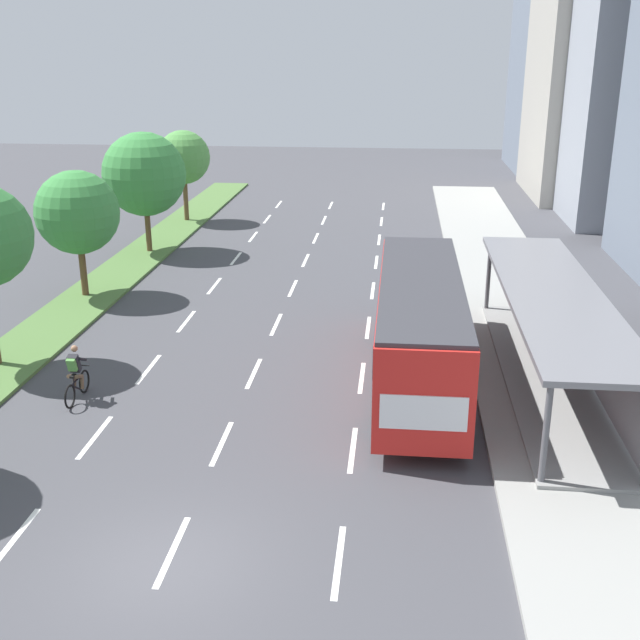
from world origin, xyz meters
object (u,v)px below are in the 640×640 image
Objects in this scene: median_tree_fourth at (144,174)px; bus at (420,320)px; cyclist at (76,376)px; median_tree_fifth at (183,157)px; bus_shelter at (559,326)px; median_tree_third at (77,213)px.

bus is at bearing -48.43° from median_tree_fourth.
median_tree_fifth is at bearing 97.56° from cyclist.
median_tree_fifth is at bearing 128.55° from bus_shelter.
median_tree_third is (-13.77, 7.49, 1.54)m from bus.
median_tree_fifth reaches higher than bus_shelter.
median_tree_fifth is at bearing 90.51° from median_tree_fourth.
median_tree_third is 0.87× the size of median_tree_fourth.
bus is 1.89× the size of median_tree_fourth.
bus is 26.42m from median_tree_fifth.
bus is 15.75m from median_tree_third.
bus_shelter is at bearing -39.69° from median_tree_fourth.
cyclist is at bearing -79.43° from median_tree_fourth.
median_tree_fourth reaches higher than median_tree_third.
bus is at bearing -59.34° from median_tree_fifth.
median_tree_fourth is (-13.37, 15.08, 1.94)m from bus.
median_tree_fifth is (-13.44, 22.67, 1.77)m from bus.
cyclist is at bearing -169.01° from bus_shelter.
cyclist is at bearing -166.84° from bus.
median_tree_third is at bearing -92.99° from median_tree_fourth.
median_tree_third is 15.19m from median_tree_fifth.
median_tree_third reaches higher than bus_shelter.
median_tree_third is 7.61m from median_tree_fourth.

